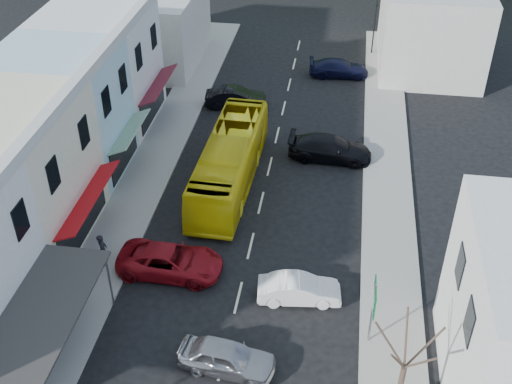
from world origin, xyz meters
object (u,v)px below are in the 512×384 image
car_red (171,262)px  direction_sign (372,314)px  car_white (299,289)px  bus (230,162)px  street_tree (404,367)px  car_silver (227,358)px  traffic_signal (374,28)px  pedestrian_left (103,251)px

car_red → direction_sign: (10.15, -3.26, 1.10)m
car_white → car_red: bearing=75.0°
bus → street_tree: bearing=-56.4°
car_white → direction_sign: (3.42, -2.26, 1.10)m
car_silver → direction_sign: direction_sign is taller
bus → car_red: bearing=-98.8°
car_red → street_tree: size_ratio=0.74×
direction_sign → traffic_signal: (0.06, 32.94, 0.60)m
car_silver → bus: bearing=16.4°
pedestrian_left → direction_sign: bearing=-120.9°
car_white → car_red: same height
car_white → direction_sign: 4.24m
car_white → street_tree: street_tree is taller
car_red → traffic_signal: traffic_signal is taller
street_tree → car_white: bearing=126.2°
bus → direction_sign: (8.58, -11.66, 0.25)m
traffic_signal → car_silver: bearing=83.5°
bus → street_tree: street_tree is taller
bus → traffic_signal: size_ratio=2.42×
car_white → car_red: size_ratio=0.96×
bus → traffic_signal: traffic_signal is taller
traffic_signal → bus: bearing=71.4°
car_silver → car_white: bearing=-23.4°
direction_sign → traffic_signal: bearing=89.6°
car_white → car_red: (-6.73, 1.00, 0.00)m
car_silver → street_tree: (7.21, -1.44, 2.43)m
car_red → car_white: bearing=-97.1°
street_tree → traffic_signal: bearing=91.6°
bus → traffic_signal: 22.99m
pedestrian_left → traffic_signal: size_ratio=0.35×
direction_sign → street_tree: (1.08, -3.88, 1.33)m
car_silver → traffic_signal: bearing=-3.4°
street_tree → traffic_signal: 36.85m
car_silver → car_white: same height
car_red → direction_sign: direction_sign is taller
direction_sign → car_silver: bearing=-158.6°
car_white → car_red: 6.80m
street_tree → car_red: bearing=147.6°
bus → car_white: 10.75m
car_silver → car_white: size_ratio=1.00×
direction_sign → street_tree: size_ratio=0.58×
car_silver → traffic_signal: (6.19, 35.38, 1.70)m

